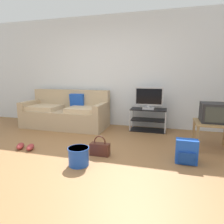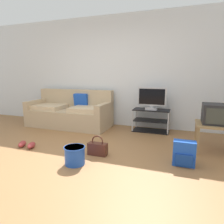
{
  "view_description": "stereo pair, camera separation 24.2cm",
  "coord_description": "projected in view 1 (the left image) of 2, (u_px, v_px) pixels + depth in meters",
  "views": [
    {
      "loc": [
        1.4,
        -2.47,
        1.28
      ],
      "look_at": [
        0.4,
        1.02,
        0.6
      ],
      "focal_mm": 32.04,
      "sensor_mm": 36.0,
      "label": 1
    },
    {
      "loc": [
        1.63,
        -2.39,
        1.28
      ],
      "look_at": [
        0.4,
        1.02,
        0.6
      ],
      "focal_mm": 32.04,
      "sensor_mm": 36.0,
      "label": 2
    }
  ],
  "objects": [
    {
      "name": "backpack",
      "position": [
        187.0,
        152.0,
        2.91
      ],
      "size": [
        0.31,
        0.23,
        0.36
      ],
      "rotation": [
        0.0,
        0.0,
        0.28
      ],
      "color": "blue",
      "rests_on": "ground_plane"
    },
    {
      "name": "couch",
      "position": [
        66.0,
        113.0,
        4.98
      ],
      "size": [
        2.05,
        0.9,
        0.9
      ],
      "color": "tan",
      "rests_on": "ground_plane"
    },
    {
      "name": "side_table",
      "position": [
        213.0,
        126.0,
        3.45
      ],
      "size": [
        0.59,
        0.59,
        0.48
      ],
      "color": "#9E7A4C",
      "rests_on": "ground_plane"
    },
    {
      "name": "tv_stand",
      "position": [
        148.0,
        120.0,
        4.62
      ],
      "size": [
        0.81,
        0.41,
        0.51
      ],
      "color": "black",
      "rests_on": "ground_plane"
    },
    {
      "name": "handbag",
      "position": [
        100.0,
        149.0,
        3.21
      ],
      "size": [
        0.31,
        0.13,
        0.33
      ],
      "rotation": [
        0.0,
        0.0,
        0.23
      ],
      "color": "#4C2319",
      "rests_on": "ground_plane"
    },
    {
      "name": "cleaning_bucket",
      "position": [
        79.0,
        156.0,
        2.85
      ],
      "size": [
        0.31,
        0.31,
        0.26
      ],
      "color": "blue",
      "rests_on": "ground_plane"
    },
    {
      "name": "crt_tv",
      "position": [
        214.0,
        113.0,
        3.42
      ],
      "size": [
        0.42,
        0.43,
        0.33
      ],
      "color": "#232326",
      "rests_on": "side_table"
    },
    {
      "name": "sneakers_pair",
      "position": [
        25.0,
        147.0,
        3.49
      ],
      "size": [
        0.43,
        0.29,
        0.09
      ],
      "color": "#993333",
      "rests_on": "ground_plane"
    },
    {
      "name": "ground_plane",
      "position": [
        67.0,
        164.0,
        2.95
      ],
      "size": [
        9.0,
        9.8,
        0.02
      ],
      "primitive_type": "cube",
      "color": "olive"
    },
    {
      "name": "flat_tv",
      "position": [
        149.0,
        98.0,
        4.5
      ],
      "size": [
        0.63,
        0.22,
        0.5
      ],
      "color": "#B2B2B7",
      "rests_on": "tv_stand"
    },
    {
      "name": "wall_back",
      "position": [
        112.0,
        72.0,
        5.01
      ],
      "size": [
        9.0,
        0.1,
        2.7
      ],
      "primitive_type": "cube",
      "color": "silver",
      "rests_on": "ground_plane"
    }
  ]
}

